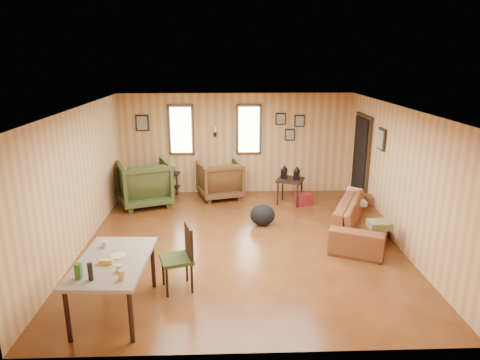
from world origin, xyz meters
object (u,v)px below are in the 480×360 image
(recliner_brown, at_px, (220,178))
(dining_table, at_px, (112,265))
(recliner_green, at_px, (145,181))
(sofa, at_px, (365,213))
(side_table, at_px, (290,178))
(end_table, at_px, (170,178))

(recliner_brown, bearing_deg, dining_table, 58.44)
(recliner_green, xyz_separation_m, dining_table, (0.35, -4.23, 0.13))
(sofa, xyz_separation_m, side_table, (-1.12, 1.84, 0.16))
(recliner_green, xyz_separation_m, side_table, (3.25, -0.02, 0.06))
(side_table, bearing_deg, sofa, -58.73)
(recliner_green, xyz_separation_m, end_table, (0.45, 0.89, -0.18))
(sofa, height_order, side_table, sofa)
(sofa, xyz_separation_m, dining_table, (-4.01, -2.36, 0.23))
(side_table, bearing_deg, recliner_brown, 162.95)
(end_table, bearing_deg, dining_table, -91.08)
(recliner_green, height_order, dining_table, recliner_green)
(recliner_brown, bearing_deg, recliner_green, -0.41)
(end_table, xyz_separation_m, dining_table, (-0.10, -5.12, 0.31))
(end_table, relative_size, side_table, 0.74)
(recliner_brown, height_order, dining_table, recliner_brown)
(sofa, xyz_separation_m, recliner_green, (-4.37, 1.86, 0.10))
(end_table, distance_m, dining_table, 5.13)
(sofa, height_order, dining_table, dining_table)
(sofa, height_order, recliner_green, recliner_green)
(recliner_brown, relative_size, end_table, 1.47)
(side_table, relative_size, dining_table, 0.60)
(end_table, xyz_separation_m, side_table, (2.80, -0.91, 0.24))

